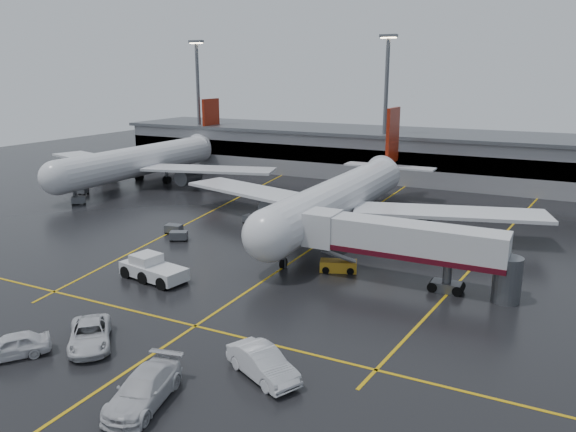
% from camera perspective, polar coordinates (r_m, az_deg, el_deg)
% --- Properties ---
extents(ground, '(220.00, 220.00, 0.00)m').
position_cam_1_polar(ground, '(62.32, 2.48, -3.36)').
color(ground, black).
rests_on(ground, ground).
extents(apron_line_centre, '(0.25, 90.00, 0.02)m').
position_cam_1_polar(apron_line_centre, '(62.31, 2.48, -3.35)').
color(apron_line_centre, gold).
rests_on(apron_line_centre, ground).
extents(apron_line_stop, '(60.00, 0.25, 0.02)m').
position_cam_1_polar(apron_line_stop, '(44.57, -9.51, -11.09)').
color(apron_line_stop, gold).
rests_on(apron_line_stop, ground).
extents(apron_line_left, '(9.99, 69.35, 0.02)m').
position_cam_1_polar(apron_line_left, '(80.23, -7.64, 0.62)').
color(apron_line_left, gold).
rests_on(apron_line_left, ground).
extents(apron_line_right, '(7.57, 69.64, 0.02)m').
position_cam_1_polar(apron_line_right, '(67.19, 20.28, -2.93)').
color(apron_line_right, gold).
rests_on(apron_line_right, ground).
extents(terminal, '(122.00, 19.00, 8.60)m').
position_cam_1_polar(terminal, '(105.93, 13.33, 6.11)').
color(terminal, gray).
rests_on(terminal, ground).
extents(light_mast_left, '(3.00, 1.20, 25.45)m').
position_cam_1_polar(light_mast_left, '(118.57, -9.21, 12.10)').
color(light_mast_left, '#595B60').
rests_on(light_mast_left, ground).
extents(light_mast_mid, '(3.00, 1.20, 25.45)m').
position_cam_1_polar(light_mast_mid, '(100.58, 10.03, 11.67)').
color(light_mast_mid, '#595B60').
rests_on(light_mast_mid, ground).
extents(main_airliner, '(48.80, 45.60, 14.10)m').
position_cam_1_polar(main_airliner, '(69.88, 5.80, 2.13)').
color(main_airliner, silver).
rests_on(main_airliner, ground).
extents(second_airliner, '(48.80, 45.60, 14.10)m').
position_cam_1_polar(second_airliner, '(101.80, -14.31, 5.66)').
color(second_airliner, silver).
rests_on(second_airliner, ground).
extents(jet_bridge, '(19.90, 3.40, 6.05)m').
position_cam_1_polar(jet_bridge, '(51.95, 11.77, -2.79)').
color(jet_bridge, silver).
rests_on(jet_bridge, ground).
extents(pushback_tractor, '(7.25, 3.98, 2.46)m').
position_cam_1_polar(pushback_tractor, '(54.48, -13.77, -5.36)').
color(pushback_tractor, silver).
rests_on(pushback_tractor, ground).
extents(belt_loader, '(3.91, 2.64, 2.29)m').
position_cam_1_polar(belt_loader, '(55.38, 5.20, -5.11)').
color(belt_loader, gold).
rests_on(belt_loader, ground).
extents(service_van_a, '(6.17, 6.32, 1.68)m').
position_cam_1_polar(service_van_a, '(43.22, -19.69, -11.42)').
color(service_van_a, silver).
rests_on(service_van_a, ground).
extents(service_van_b, '(4.01, 6.96, 1.90)m').
position_cam_1_polar(service_van_b, '(35.46, -14.63, -16.83)').
color(service_van_b, silver).
rests_on(service_van_b, ground).
extents(service_van_c, '(6.20, 4.47, 1.94)m').
position_cam_1_polar(service_van_c, '(37.00, -2.62, -14.87)').
color(service_van_c, silver).
rests_on(service_van_c, ground).
extents(service_van_d, '(4.70, 5.28, 1.73)m').
position_cam_1_polar(service_van_d, '(43.62, -26.59, -11.87)').
color(service_van_d, silver).
rests_on(service_van_d, ground).
extents(baggage_cart_a, '(2.37, 2.07, 1.12)m').
position_cam_1_polar(baggage_cart_a, '(66.24, -11.17, -1.97)').
color(baggage_cart_a, '#595B60').
rests_on(baggage_cart_a, ground).
extents(baggage_cart_b, '(2.20, 1.63, 1.12)m').
position_cam_1_polar(baggage_cart_b, '(69.29, -11.67, -1.26)').
color(baggage_cart_b, '#595B60').
rests_on(baggage_cart_b, ground).
extents(baggage_cart_c, '(2.22, 1.67, 1.12)m').
position_cam_1_polar(baggage_cart_c, '(72.35, -3.81, -0.32)').
color(baggage_cart_c, '#595B60').
rests_on(baggage_cart_c, ground).
extents(baggage_cart_d, '(2.21, 1.66, 1.12)m').
position_cam_1_polar(baggage_cart_d, '(96.03, -20.47, 2.50)').
color(baggage_cart_d, '#595B60').
rests_on(baggage_cart_d, ground).
extents(baggage_cart_e, '(2.33, 2.33, 1.12)m').
position_cam_1_polar(baggage_cart_e, '(88.67, -20.74, 1.54)').
color(baggage_cart_e, '#595B60').
rests_on(baggage_cart_e, ground).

